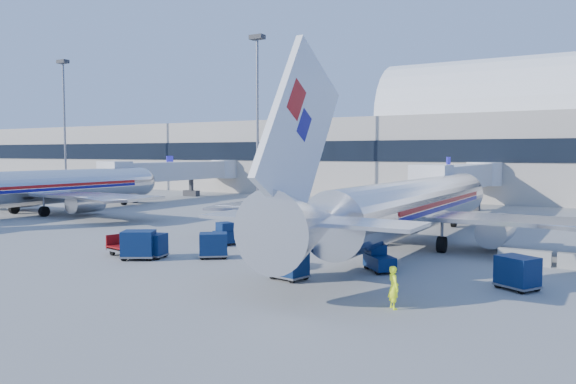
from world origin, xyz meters
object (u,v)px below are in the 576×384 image
Objects in this scene: airliner_mid at (36,188)px; cart_solo_near at (289,263)px; tug_lead at (276,257)px; cart_open_red at (127,249)px; jetbridge_near at (464,177)px; airliner_main at (410,206)px; tug_right at (379,259)px; mast_far_west at (64,106)px; mast_west at (257,93)px; ramp_worker at (394,287)px; cart_solo_far at (518,272)px; jetbridge_mid at (182,171)px; barrier_near at (524,257)px; tug_left at (230,234)px; cart_train_b at (152,245)px; cart_train_c at (139,244)px; cart_train_a at (213,245)px.

airliner_mid is 42.01m from cart_solo_near.
tug_lead is at bearing 146.00° from cart_solo_near.
jetbridge_near is at bearing 84.51° from cart_open_red.
tug_right is at bearing -82.49° from airliner_main.
airliner_main is 1.65× the size of mast_far_west.
cart_solo_near is at bearing -54.28° from mast_west.
ramp_worker is (4.56, -15.75, -1.99)m from airliner_main.
jetbridge_mid is at bearing 175.66° from cart_solo_far.
tug_left reaches higher than barrier_near.
mast_far_west is 7.53× the size of barrier_near.
tug_right is 1.02× the size of cart_solo_far.
airliner_main is 15.57× the size of tug_right.
airliner_mid is 39.68m from mast_far_west.
cart_train_b is at bearing -50.81° from jetbridge_mid.
cart_open_red is at bearing 35.97° from ramp_worker.
cart_open_red is (27.22, -12.65, -2.46)m from airliner_mid.
cart_train_b reaches higher than cart_open_red.
mast_far_west is at bearing 137.68° from airliner_mid.
cart_solo_far is at bearing 39.74° from tug_right.
cart_open_red is at bearing -121.39° from tug_right.
cart_train_b is at bearing -164.58° from tug_left.
airliner_main is at bearing -28.79° from ramp_worker.
airliner_main is 12.93m from cart_solo_far.
barrier_near is (78.00, -28.00, -14.34)m from mast_far_west.
cart_train_c is at bearing -51.69° from jetbridge_mid.
cart_open_red is (29.62, -38.96, -3.46)m from jetbridge_mid.
cart_solo_far is at bearing -84.86° from barrier_near.
airliner_main is at bearing 68.44° from tug_lead.
mast_west is at bearing 177.14° from tug_right.
ramp_worker is (8.99, -4.84, 0.33)m from tug_lead.
cart_train_a is 1.12× the size of cart_train_b.
tug_lead is 0.87× the size of cart_solo_far.
tug_right is at bearing -47.70° from mast_west.
airliner_main is at bearing 92.07° from cart_solo_near.
tug_left is at bearing -59.45° from mast_west.
ramp_worker is (17.39, -3.33, 0.10)m from cart_train_b.
jetbridge_mid is at bearing 1.81° from mast_far_west.
cart_solo_near reaches higher than cart_train_a.
cart_solo_far is at bearing -72.85° from jetbridge_near.
airliner_main is 13.11m from tug_left.
barrier_near is at bearing -28.80° from jetbridge_mid.
ramp_worker reaches higher than cart_train_c.
tug_lead is at bearing -3.92° from cart_train_b.
cart_train_b is 0.76× the size of cart_open_red.
cart_train_a is at bearing -125.93° from tug_right.
ramp_worker is (16.21, -10.15, 0.18)m from tug_left.
mast_far_west is 12.09× the size of ramp_worker.
cart_open_red is (-14.78, -12.65, -2.46)m from airliner_main.
cart_train_a is 1.09× the size of cart_solo_near.
jetbridge_near is at bearing -35.53° from ramp_worker.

